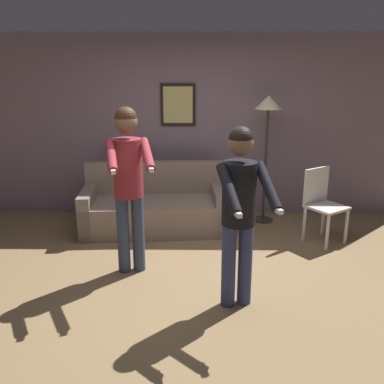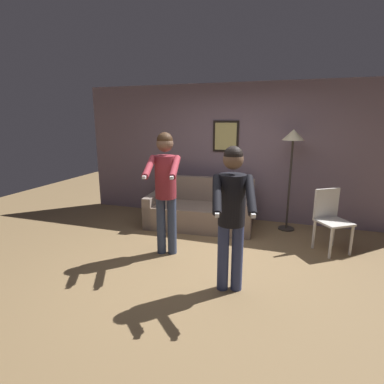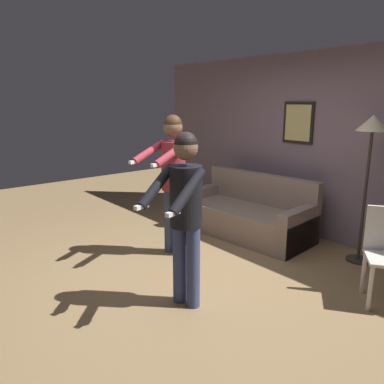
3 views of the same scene
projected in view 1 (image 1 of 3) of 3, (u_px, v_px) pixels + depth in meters
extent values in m
plane|color=olive|center=(195.00, 282.00, 4.42)|extent=(12.00, 12.00, 0.00)
cube|color=slate|center=(196.00, 127.00, 6.20)|extent=(6.40, 0.06, 2.60)
cube|color=black|center=(178.00, 105.00, 6.07)|extent=(0.50, 0.02, 0.59)
cube|color=#C8BC70|center=(178.00, 105.00, 6.06)|extent=(0.42, 0.01, 0.51)
cube|color=gray|center=(154.00, 215.00, 5.78)|extent=(1.96, 0.99, 0.42)
cube|color=gray|center=(154.00, 177.00, 6.00)|extent=(1.91, 0.28, 0.45)
cube|color=gray|center=(89.00, 211.00, 5.71)|extent=(0.22, 0.86, 0.58)
cube|color=gray|center=(218.00, 208.00, 5.81)|extent=(0.22, 0.86, 0.58)
cylinder|color=#332D28|center=(263.00, 220.00, 6.18)|extent=(0.28, 0.28, 0.02)
cylinder|color=#332D28|center=(265.00, 166.00, 5.95)|extent=(0.04, 0.04, 1.57)
cone|color=#F9EAB7|center=(269.00, 102.00, 5.71)|extent=(0.37, 0.37, 0.18)
cylinder|color=#36425F|center=(123.00, 235.00, 4.54)|extent=(0.13, 0.13, 0.85)
cylinder|color=#36425F|center=(138.00, 233.00, 4.57)|extent=(0.13, 0.13, 0.85)
cylinder|color=maroon|center=(128.00, 168.00, 4.35)|extent=(0.30, 0.30, 0.60)
sphere|color=brown|center=(126.00, 122.00, 4.22)|extent=(0.23, 0.23, 0.23)
sphere|color=#382314|center=(126.00, 118.00, 4.21)|extent=(0.22, 0.22, 0.22)
cylinder|color=maroon|center=(111.00, 156.00, 4.03)|extent=(0.21, 0.54, 0.26)
cube|color=white|center=(113.00, 171.00, 3.82)|extent=(0.07, 0.16, 0.04)
cylinder|color=maroon|center=(147.00, 154.00, 4.10)|extent=(0.21, 0.54, 0.26)
cube|color=white|center=(151.00, 169.00, 3.89)|extent=(0.07, 0.16, 0.04)
cylinder|color=navy|center=(229.00, 266.00, 3.89)|extent=(0.13, 0.13, 0.80)
cylinder|color=navy|center=(245.00, 264.00, 3.93)|extent=(0.13, 0.13, 0.80)
cylinder|color=black|center=(239.00, 194.00, 3.72)|extent=(0.30, 0.30, 0.56)
sphere|color=brown|center=(241.00, 143.00, 3.59)|extent=(0.22, 0.22, 0.22)
sphere|color=black|center=(241.00, 139.00, 3.58)|extent=(0.21, 0.21, 0.21)
cylinder|color=black|center=(229.00, 189.00, 3.45)|extent=(0.21, 0.47, 0.35)
cube|color=white|center=(237.00, 213.00, 3.30)|extent=(0.08, 0.16, 0.04)
cylinder|color=black|center=(268.00, 186.00, 3.53)|extent=(0.21, 0.47, 0.35)
cube|color=white|center=(277.00, 210.00, 3.38)|extent=(0.08, 0.16, 0.04)
cylinder|color=silver|center=(327.00, 233.00, 5.13)|extent=(0.04, 0.04, 0.45)
cylinder|color=silver|center=(346.00, 227.00, 5.32)|extent=(0.04, 0.04, 0.45)
cylinder|color=silver|center=(304.00, 224.00, 5.41)|extent=(0.04, 0.04, 0.45)
cylinder|color=silver|center=(323.00, 218.00, 5.61)|extent=(0.04, 0.04, 0.45)
cube|color=silver|center=(327.00, 207.00, 5.30)|extent=(0.58, 0.58, 0.03)
cube|color=silver|center=(316.00, 185.00, 5.38)|extent=(0.36, 0.27, 0.45)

